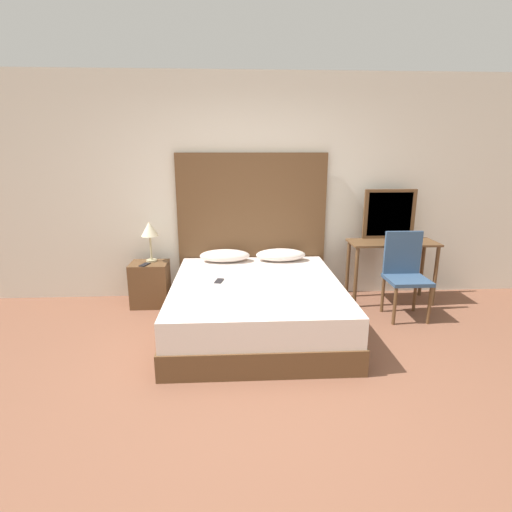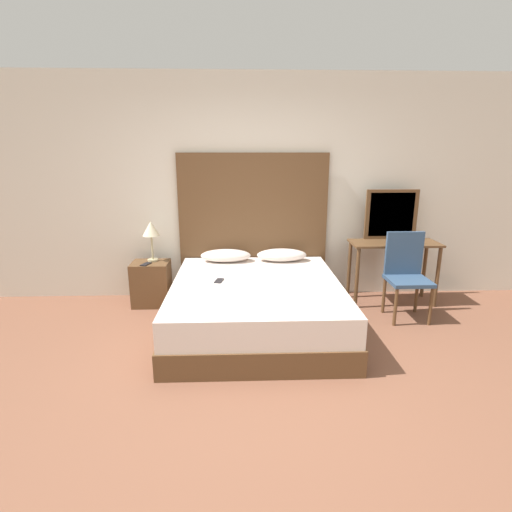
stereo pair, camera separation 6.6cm
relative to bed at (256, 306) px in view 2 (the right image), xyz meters
name	(u,v)px [view 2 (the right image)]	position (x,y,z in m)	size (l,w,h in m)	color
ground_plane	(260,398)	(-0.02, -1.22, -0.25)	(16.00, 16.00, 0.00)	brown
wall_back	(252,189)	(-0.02, 1.08, 1.10)	(10.00, 0.06, 2.70)	silver
bed	(256,306)	(0.00, 0.00, 0.00)	(1.73, 1.97, 0.51)	brown
headboard	(253,227)	(0.00, 1.01, 0.64)	(1.82, 0.05, 1.79)	brown
pillow_left	(226,256)	(-0.34, 0.79, 0.33)	(0.60, 0.29, 0.15)	silver
pillow_right	(282,255)	(0.34, 0.79, 0.33)	(0.60, 0.29, 0.15)	silver
phone_on_bed	(219,281)	(-0.38, 0.05, 0.26)	(0.10, 0.16, 0.01)	#232328
nightstand	(152,283)	(-1.23, 0.74, 0.01)	(0.44, 0.36, 0.53)	brown
table_lamp	(151,230)	(-1.21, 0.81, 0.65)	(0.20, 0.20, 0.48)	tan
phone_on_nightstand	(146,264)	(-1.26, 0.65, 0.28)	(0.11, 0.16, 0.01)	black
vanity_desk	(394,254)	(1.68, 0.70, 0.36)	(1.04, 0.42, 0.76)	brown
vanity_mirror	(391,214)	(1.68, 0.89, 0.80)	(0.64, 0.03, 0.60)	brown
chair	(406,270)	(1.66, 0.28, 0.28)	(0.44, 0.41, 0.95)	#334C6B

